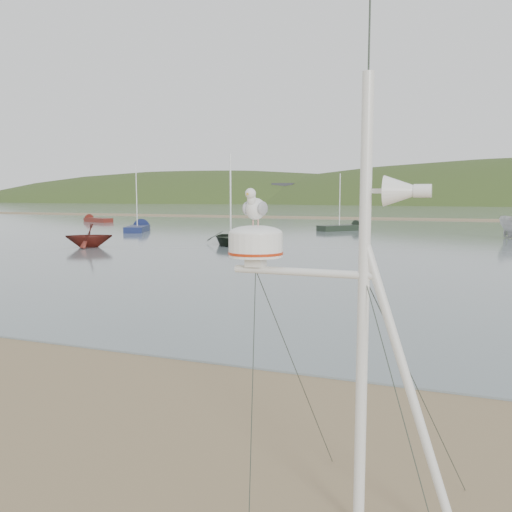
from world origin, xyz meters
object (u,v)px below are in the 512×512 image
(sailboat_dark_mid, at_px, (350,227))
(mast_rig, at_px, (353,403))
(boat_dark, at_px, (231,211))
(dinghy_red_far, at_px, (92,220))
(boat_red, at_px, (89,225))
(sailboat_blue_near, at_px, (140,227))

(sailboat_dark_mid, bearing_deg, mast_rig, -78.47)
(mast_rig, height_order, boat_dark, mast_rig)
(dinghy_red_far, bearing_deg, boat_dark, -38.09)
(mast_rig, distance_m, boat_red, 30.32)
(boat_dark, distance_m, sailboat_dark_mid, 18.14)
(boat_dark, height_order, dinghy_red_far, boat_dark)
(boat_dark, bearing_deg, mast_rig, -89.98)
(boat_red, bearing_deg, mast_rig, 9.85)
(boat_dark, relative_size, sailboat_dark_mid, 0.78)
(boat_dark, relative_size, dinghy_red_far, 0.77)
(mast_rig, height_order, boat_red, mast_rig)
(sailboat_dark_mid, bearing_deg, boat_dark, -103.41)
(mast_rig, bearing_deg, sailboat_blue_near, 125.84)
(mast_rig, xyz_separation_m, boat_red, (-20.67, 22.18, 0.16))
(mast_rig, xyz_separation_m, dinghy_red_far, (-41.51, 49.05, -0.97))
(mast_rig, xyz_separation_m, boat_dark, (-13.25, 26.90, 0.96))
(sailboat_blue_near, bearing_deg, boat_red, -67.51)
(sailboat_blue_near, relative_size, sailboat_dark_mid, 1.17)
(boat_dark, relative_size, sailboat_blue_near, 0.67)
(boat_red, distance_m, dinghy_red_far, 34.02)
(dinghy_red_far, relative_size, sailboat_blue_near, 0.88)
(boat_red, xyz_separation_m, dinghy_red_far, (-20.85, 26.87, -1.13))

